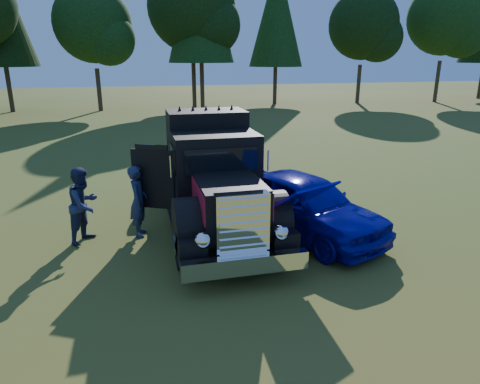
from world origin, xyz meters
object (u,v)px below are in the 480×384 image
object	(u,v)px
diamond_t_truck	(213,181)
spectator_far	(84,205)
spectator_near	(138,201)
hotrod_coupe	(303,204)

from	to	relation	value
diamond_t_truck	spectator_far	world-z (taller)	diamond_t_truck
spectator_near	spectator_far	xyz separation A→B (m)	(-1.29, -0.03, 0.03)
spectator_near	spectator_far	world-z (taller)	spectator_far
hotrod_coupe	spectator_far	bearing A→B (deg)	170.85
spectator_near	spectator_far	size ratio (longest dim) A/B	0.97
diamond_t_truck	hotrod_coupe	xyz separation A→B (m)	(2.15, -0.94, -0.48)
diamond_t_truck	spectator_near	world-z (taller)	diamond_t_truck
diamond_t_truck	spectator_far	xyz separation A→B (m)	(-3.20, -0.07, -0.34)
hotrod_coupe	spectator_near	size ratio (longest dim) A/B	2.77
spectator_near	spectator_far	distance (m)	1.29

